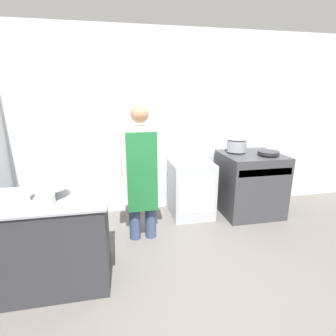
{
  "coord_description": "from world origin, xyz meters",
  "views": [
    {
      "loc": [
        -0.5,
        -1.91,
        1.8
      ],
      "look_at": [
        0.11,
        1.1,
        0.92
      ],
      "focal_mm": 28.0,
      "sensor_mm": 36.0,
      "label": 1
    }
  ],
  "objects_px": {
    "fridge_unit": "(191,189)",
    "saute_pan": "(268,153)",
    "stove": "(250,184)",
    "person_cook": "(141,167)",
    "plastic_tub": "(45,201)",
    "mixing_bowl": "(49,192)",
    "stock_pot": "(237,144)"
  },
  "relations": [
    {
      "from": "stove",
      "to": "stock_pot",
      "type": "distance_m",
      "value": 0.64
    },
    {
      "from": "stove",
      "to": "person_cook",
      "type": "height_order",
      "value": "person_cook"
    },
    {
      "from": "mixing_bowl",
      "to": "saute_pan",
      "type": "bearing_deg",
      "value": 17.73
    },
    {
      "from": "stock_pot",
      "to": "person_cook",
      "type": "bearing_deg",
      "value": -159.09
    },
    {
      "from": "plastic_tub",
      "to": "person_cook",
      "type": "bearing_deg",
      "value": 41.85
    },
    {
      "from": "person_cook",
      "to": "plastic_tub",
      "type": "bearing_deg",
      "value": -138.15
    },
    {
      "from": "person_cook",
      "to": "stock_pot",
      "type": "height_order",
      "value": "person_cook"
    },
    {
      "from": "stock_pot",
      "to": "saute_pan",
      "type": "height_order",
      "value": "stock_pot"
    },
    {
      "from": "stove",
      "to": "plastic_tub",
      "type": "height_order",
      "value": "plastic_tub"
    },
    {
      "from": "plastic_tub",
      "to": "fridge_unit",
      "type": "bearing_deg",
      "value": 38.53
    },
    {
      "from": "fridge_unit",
      "to": "plastic_tub",
      "type": "height_order",
      "value": "plastic_tub"
    },
    {
      "from": "stove",
      "to": "saute_pan",
      "type": "xyz_separation_m",
      "value": [
        0.17,
        -0.14,
        0.51
      ]
    },
    {
      "from": "person_cook",
      "to": "mixing_bowl",
      "type": "distance_m",
      "value": 1.09
    },
    {
      "from": "mixing_bowl",
      "to": "person_cook",
      "type": "bearing_deg",
      "value": 32.96
    },
    {
      "from": "person_cook",
      "to": "stove",
      "type": "bearing_deg",
      "value": 14.34
    },
    {
      "from": "fridge_unit",
      "to": "mixing_bowl",
      "type": "distance_m",
      "value": 2.11
    },
    {
      "from": "plastic_tub",
      "to": "saute_pan",
      "type": "xyz_separation_m",
      "value": [
        2.77,
        1.1,
        0.05
      ]
    },
    {
      "from": "plastic_tub",
      "to": "saute_pan",
      "type": "relative_size",
      "value": 0.47
    },
    {
      "from": "saute_pan",
      "to": "person_cook",
      "type": "bearing_deg",
      "value": -171.0
    },
    {
      "from": "stove",
      "to": "fridge_unit",
      "type": "distance_m",
      "value": 0.91
    },
    {
      "from": "person_cook",
      "to": "plastic_tub",
      "type": "height_order",
      "value": "person_cook"
    },
    {
      "from": "person_cook",
      "to": "saute_pan",
      "type": "height_order",
      "value": "person_cook"
    },
    {
      "from": "mixing_bowl",
      "to": "saute_pan",
      "type": "xyz_separation_m",
      "value": [
        2.78,
        0.89,
        0.05
      ]
    },
    {
      "from": "stock_pot",
      "to": "saute_pan",
      "type": "bearing_deg",
      "value": -37.19
    },
    {
      "from": "person_cook",
      "to": "saute_pan",
      "type": "distance_m",
      "value": 1.89
    },
    {
      "from": "fridge_unit",
      "to": "saute_pan",
      "type": "distance_m",
      "value": 1.24
    },
    {
      "from": "stock_pot",
      "to": "fridge_unit",
      "type": "bearing_deg",
      "value": -177.28
    },
    {
      "from": "stove",
      "to": "fridge_unit",
      "type": "bearing_deg",
      "value": 173.3
    },
    {
      "from": "saute_pan",
      "to": "fridge_unit",
      "type": "bearing_deg",
      "value": 167.23
    },
    {
      "from": "stove",
      "to": "mixing_bowl",
      "type": "height_order",
      "value": "mixing_bowl"
    },
    {
      "from": "fridge_unit",
      "to": "plastic_tub",
      "type": "xyz_separation_m",
      "value": [
        -1.69,
        -1.35,
        0.51
      ]
    },
    {
      "from": "stove",
      "to": "stock_pot",
      "type": "height_order",
      "value": "stock_pot"
    }
  ]
}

